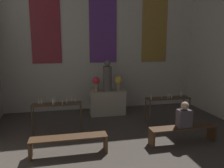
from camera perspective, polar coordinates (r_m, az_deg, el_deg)
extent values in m
cube|color=beige|center=(8.83, -2.45, 12.57)|extent=(7.91, 0.12, 5.89)
cube|color=maroon|center=(8.69, -17.06, 16.09)|extent=(1.07, 0.03, 3.30)
cube|color=#60337F|center=(8.80, -2.39, 16.43)|extent=(1.07, 0.03, 3.30)
cube|color=olive|center=(9.41, 11.13, 15.84)|extent=(1.07, 0.03, 3.30)
cube|color=#ADA38E|center=(8.18, -1.19, -4.88)|extent=(1.29, 0.56, 0.90)
cylinder|color=#5B5651|center=(7.99, -1.22, 1.38)|extent=(0.32, 0.32, 0.90)
sphere|color=#5B5651|center=(7.93, -1.23, 5.42)|extent=(0.23, 0.23, 0.23)
cylinder|color=#937A5B|center=(7.98, -4.16, -0.87)|extent=(0.19, 0.19, 0.30)
sphere|color=#DB3342|center=(7.93, -4.18, 0.87)|extent=(0.28, 0.28, 0.28)
cylinder|color=#937A5B|center=(8.13, 1.69, -0.64)|extent=(0.19, 0.19, 0.30)
sphere|color=gold|center=(8.09, 1.70, 1.07)|extent=(0.28, 0.28, 0.28)
cube|color=#473823|center=(6.69, -14.22, -5.12)|extent=(1.46, 0.43, 0.02)
cylinder|color=#473823|center=(6.70, -20.18, -9.24)|extent=(0.04, 0.04, 0.83)
cylinder|color=#473823|center=(6.64, -7.99, -8.87)|extent=(0.04, 0.04, 0.83)
cylinder|color=#473823|center=(7.05, -19.77, -8.24)|extent=(0.04, 0.04, 0.83)
cylinder|color=#473823|center=(7.00, -8.23, -7.88)|extent=(0.04, 0.04, 0.83)
cylinder|color=silver|center=(6.83, -10.55, -3.86)|extent=(0.02, 0.02, 0.16)
sphere|color=#F9CC4C|center=(6.81, -10.57, -3.10)|extent=(0.02, 0.02, 0.02)
cylinder|color=silver|center=(6.66, -11.76, -4.39)|extent=(0.02, 0.02, 0.14)
sphere|color=#F9CC4C|center=(6.64, -11.79, -3.71)|extent=(0.02, 0.02, 0.02)
cylinder|color=silver|center=(6.71, -18.02, -4.44)|extent=(0.02, 0.02, 0.17)
sphere|color=#F9CC4C|center=(6.69, -18.07, -3.64)|extent=(0.02, 0.02, 0.02)
cylinder|color=silver|center=(6.60, -15.25, -4.56)|extent=(0.02, 0.02, 0.16)
sphere|color=#F9CC4C|center=(6.58, -15.28, -3.77)|extent=(0.02, 0.02, 0.02)
cylinder|color=silver|center=(6.84, -14.68, -4.10)|extent=(0.02, 0.02, 0.15)
sphere|color=#F9CC4C|center=(6.82, -14.71, -3.41)|extent=(0.02, 0.02, 0.02)
cylinder|color=silver|center=(6.78, -18.60, -4.53)|extent=(0.02, 0.02, 0.12)
sphere|color=#F9CC4C|center=(6.77, -18.64, -3.94)|extent=(0.02, 0.02, 0.02)
cylinder|color=silver|center=(6.77, -9.51, -4.20)|extent=(0.02, 0.02, 0.11)
sphere|color=#F9CC4C|center=(6.76, -9.53, -3.65)|extent=(0.02, 0.02, 0.02)
cylinder|color=silver|center=(6.63, -14.92, -4.64)|extent=(0.02, 0.02, 0.13)
sphere|color=#F9CC4C|center=(6.61, -14.95, -4.00)|extent=(0.02, 0.02, 0.02)
cylinder|color=silver|center=(6.53, -12.88, -4.78)|extent=(0.02, 0.02, 0.13)
sphere|color=#F9CC4C|center=(6.51, -12.90, -4.13)|extent=(0.02, 0.02, 0.02)
cube|color=#473823|center=(7.45, 14.38, -3.58)|extent=(1.46, 0.43, 0.02)
cylinder|color=#473823|center=(7.12, 9.81, -7.62)|extent=(0.04, 0.04, 0.83)
cylinder|color=#473823|center=(7.74, 19.55, -6.62)|extent=(0.04, 0.04, 0.83)
cylinder|color=#473823|center=(7.45, 8.73, -6.77)|extent=(0.04, 0.04, 0.83)
cylinder|color=#473823|center=(8.05, 18.14, -5.90)|extent=(0.04, 0.04, 0.83)
cylinder|color=silver|center=(7.35, 15.26, -3.36)|extent=(0.02, 0.02, 0.09)
sphere|color=#F9CC4C|center=(7.34, 15.29, -2.93)|extent=(0.02, 0.02, 0.02)
cylinder|color=silver|center=(7.78, 17.53, -2.47)|extent=(0.02, 0.02, 0.16)
sphere|color=#F9CC4C|center=(7.76, 17.57, -1.80)|extent=(0.02, 0.02, 0.02)
cylinder|color=silver|center=(7.71, 17.65, -2.62)|extent=(0.02, 0.02, 0.15)
sphere|color=#F9CC4C|center=(7.69, 17.68, -1.97)|extent=(0.02, 0.02, 0.02)
cylinder|color=silver|center=(7.31, 12.88, -3.29)|extent=(0.02, 0.02, 0.10)
sphere|color=#F9CC4C|center=(7.30, 12.90, -2.83)|extent=(0.02, 0.02, 0.02)
cylinder|color=silver|center=(7.11, 10.15, -3.44)|extent=(0.02, 0.02, 0.13)
sphere|color=#F9CC4C|center=(7.09, 10.17, -2.83)|extent=(0.02, 0.02, 0.02)
cylinder|color=silver|center=(7.03, 10.25, -3.56)|extent=(0.02, 0.02, 0.14)
sphere|color=#F9CC4C|center=(7.01, 10.27, -2.91)|extent=(0.02, 0.02, 0.02)
cylinder|color=silver|center=(7.40, 14.75, -3.07)|extent=(0.02, 0.02, 0.13)
sphere|color=#F9CC4C|center=(7.38, 14.77, -2.47)|extent=(0.02, 0.02, 0.02)
cylinder|color=silver|center=(7.27, 14.40, -3.11)|extent=(0.02, 0.02, 0.18)
sphere|color=#F9CC4C|center=(7.25, 14.44, -2.34)|extent=(0.02, 0.02, 0.02)
cylinder|color=silver|center=(7.54, 15.42, -3.00)|extent=(0.02, 0.02, 0.10)
sphere|color=#F9CC4C|center=(7.52, 15.44, -2.53)|extent=(0.02, 0.02, 0.02)
cube|color=#4C331E|center=(5.38, -11.19, -13.47)|extent=(1.81, 0.36, 0.03)
cube|color=#4C331E|center=(5.53, -20.54, -15.78)|extent=(0.06, 0.32, 0.42)
cube|color=#4C331E|center=(5.54, -1.72, -15.05)|extent=(0.06, 0.32, 0.42)
cube|color=#4C331E|center=(6.15, 18.04, -10.71)|extent=(1.81, 0.36, 0.03)
cube|color=#4C331E|center=(5.86, 10.29, -13.76)|extent=(0.06, 0.32, 0.42)
cube|color=#4C331E|center=(6.69, 24.55, -11.46)|extent=(0.06, 0.32, 0.42)
cube|color=#564C56|center=(6.07, 18.31, -8.51)|extent=(0.36, 0.24, 0.47)
sphere|color=tan|center=(5.98, 18.50, -5.41)|extent=(0.21, 0.21, 0.21)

